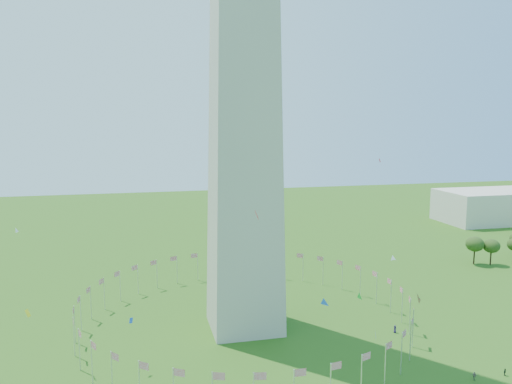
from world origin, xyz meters
TOP-DOWN VIEW (x-y plane):
  - flag_ring at (-0.00, 50.00)m, footprint 80.24×80.24m
  - gov_building_east_a at (150.00, 150.00)m, footprint 50.00×30.00m
  - kites_aloft at (6.33, 23.14)m, footprint 109.72×72.71m

SIDE VIEW (x-z plane):
  - flag_ring at x=0.00m, z-range 0.00..9.00m
  - gov_building_east_a at x=150.00m, z-range 0.00..16.00m
  - kites_aloft at x=6.33m, z-range -0.44..39.85m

